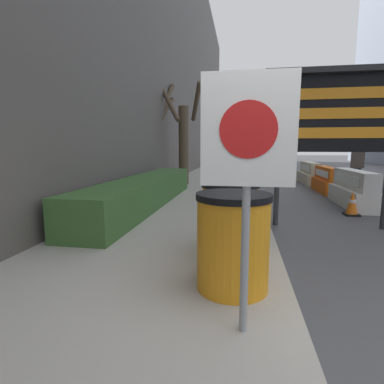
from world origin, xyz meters
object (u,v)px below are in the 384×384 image
Objects in this scene: traffic_cone_mid at (362,202)px; pedestrian_worker at (357,163)px; jersey_barrier_white at (354,191)px; jersey_barrier_cream at (310,174)px; message_board at (335,113)px; traffic_cone_near at (352,204)px; traffic_cone_far at (329,173)px; warning_sign at (248,152)px; barrel_drum_foreground at (233,241)px; jersey_barrier_orange_far at (326,181)px; traffic_light_near_curb at (258,123)px; barrel_drum_middle at (230,219)px.

pedestrian_worker is (1.24, 3.98, 0.70)m from traffic_cone_mid.
jersey_barrier_cream is at bearing 90.00° from jersey_barrier_white.
message_board is 1.32× the size of jersey_barrier_white.
jersey_barrier_white is 1.20m from traffic_cone_near.
jersey_barrier_white reaches higher than traffic_cone_near.
traffic_cone_far is at bearing 80.50° from traffic_cone_mid.
warning_sign is 0.86× the size of jersey_barrier_white.
jersey_barrier_orange_far is (2.93, 7.87, -0.23)m from barrel_drum_foreground.
traffic_light_near_curb is (-2.00, 6.66, 2.46)m from jersey_barrier_orange_far.
jersey_barrier_orange_far is 3.67m from traffic_cone_near.
message_board is (1.79, 2.19, 1.53)m from barrel_drum_middle.
jersey_barrier_cream is (2.99, 9.50, -0.22)m from barrel_drum_middle.
barrel_drum_foreground is 0.43× the size of jersey_barrier_white.
traffic_light_near_curb is (-0.79, 11.44, 0.71)m from message_board.
barrel_drum_foreground is 0.58× the size of pedestrian_worker.
jersey_barrier_orange_far is 2.54m from jersey_barrier_cream.
message_board is 7.62m from jersey_barrier_cream.
barrel_drum_middle is (-0.06, 0.91, 0.00)m from barrel_drum_foreground.
barrel_drum_foreground is 1.72× the size of traffic_cone_near.
jersey_barrier_white reaches higher than jersey_barrier_orange_far.
barrel_drum_foreground reaches higher than jersey_barrier_white.
warning_sign is 9.10m from jersey_barrier_orange_far.
pedestrian_worker reaches higher than barrel_drum_middle.
traffic_light_near_curb is at bearing 100.82° from traffic_cone_mid.
traffic_cone_near is at bearing -96.28° from jersey_barrier_orange_far.
barrel_drum_foreground reaches higher than jersey_barrier_cream.
pedestrian_worker is at bearing 69.86° from jersey_barrier_white.
jersey_barrier_cream is (1.21, 7.32, -1.74)m from message_board.
traffic_cone_near is 7.55m from traffic_cone_far.
barrel_drum_middle is 0.49× the size of jersey_barrier_orange_far.
jersey_barrier_white is at bearing 88.58° from pedestrian_worker.
barrel_drum_foreground is 0.24× the size of traffic_light_near_curb.
barrel_drum_foreground is 0.49× the size of jersey_barrier_orange_far.
jersey_barrier_cream is 3.91× the size of traffic_cone_mid.
traffic_light_near_curb is (-1.91, 10.01, 2.57)m from traffic_cone_mid.
jersey_barrier_orange_far is 3.91m from traffic_cone_far.
pedestrian_worker reaches higher than jersey_barrier_orange_far.
traffic_light_near_curb reaches higher than barrel_drum_middle.
warning_sign reaches higher than traffic_cone_mid.
traffic_cone_far is 3.18m from pedestrian_worker.
pedestrian_worker reaches higher than jersey_barrier_white.
traffic_cone_near is 0.78× the size of traffic_cone_far.
barrel_drum_foreground is 6.10m from jersey_barrier_white.
barrel_drum_foreground and barrel_drum_middle have the same top height.
message_board is at bearing -118.16° from jersey_barrier_white.
jersey_barrier_orange_far is at bearing -90.00° from jersey_barrier_cream.
pedestrian_worker is at bearing -58.74° from jersey_barrier_cream.
jersey_barrier_orange_far is at bearing 83.72° from traffic_cone_near.
jersey_barrier_white is at bearing 61.33° from barrel_drum_foreground.
traffic_cone_near is 0.43m from traffic_cone_mid.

